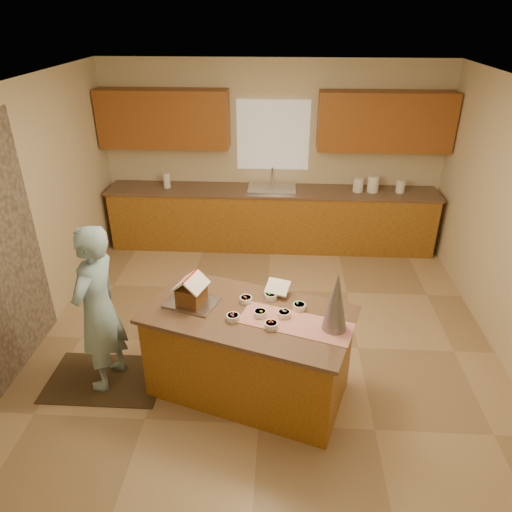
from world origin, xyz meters
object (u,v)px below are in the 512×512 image
island_base (249,354)px  tinsel_tree (336,302)px  boy (98,310)px  gingerbread_house (191,292)px

island_base → tinsel_tree: 1.06m
tinsel_tree → island_base: bearing=165.8°
boy → island_base: bearing=100.4°
boy → gingerbread_house: boy is taller
boy → gingerbread_house: bearing=107.0°
tinsel_tree → gingerbread_house: 1.31m
boy → gingerbread_house: 0.89m
tinsel_tree → boy: bearing=173.8°
tinsel_tree → gingerbread_house: bearing=166.4°
island_base → boy: (-1.39, 0.05, 0.42)m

